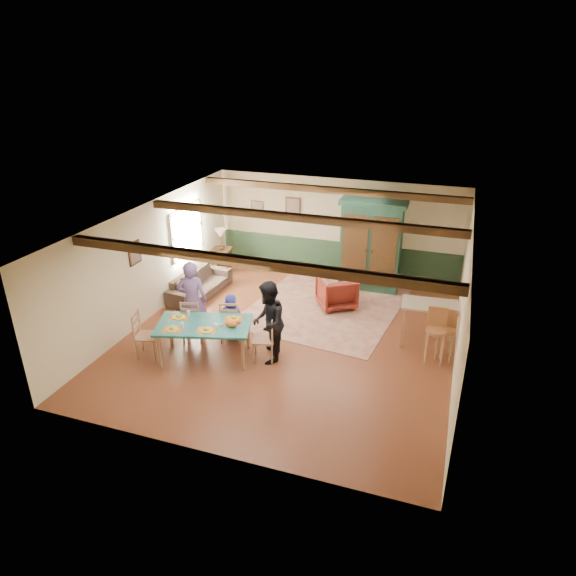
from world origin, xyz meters
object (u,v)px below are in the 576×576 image
(cat, at_px, (231,323))
(end_table, at_px, (222,259))
(dining_chair_far_left, at_px, (193,319))
(dining_chair_end_left, at_px, (147,335))
(person_woman, at_px, (268,322))
(armoire, at_px, (371,245))
(dining_chair_far_right, at_px, (231,320))
(sofa, at_px, (200,284))
(armchair, at_px, (336,292))
(bar_stool_right, at_px, (445,336))
(dining_table, at_px, (205,341))
(dining_chair_end_right, at_px, (263,338))
(counter_table, at_px, (427,324))
(person_man, at_px, (192,300))
(table_lamp, at_px, (221,239))
(bar_stool_left, at_px, (435,337))
(person_child, at_px, (231,317))

(cat, relative_size, end_table, 0.57)
(dining_chair_far_left, bearing_deg, dining_chair_end_left, 43.83)
(person_woman, relative_size, armoire, 0.72)
(dining_chair_far_right, height_order, armoire, armoire)
(sofa, bearing_deg, cat, -137.13)
(armchair, relative_size, bar_stool_right, 0.83)
(dining_chair_far_right, relative_size, end_table, 1.52)
(dining_table, distance_m, dining_chair_end_left, 1.20)
(dining_chair_far_right, relative_size, armoire, 0.41)
(person_woman, height_order, end_table, person_woman)
(dining_chair_end_left, distance_m, dining_chair_end_right, 2.40)
(dining_chair_end_left, relative_size, cat, 2.64)
(armoire, bearing_deg, bar_stool_right, -55.57)
(person_woman, relative_size, cat, 4.58)
(dining_table, relative_size, bar_stool_right, 1.79)
(sofa, relative_size, counter_table, 1.78)
(person_man, bearing_deg, table_lamp, -89.07)
(person_woman, height_order, cat, person_woman)
(dining_chair_far_left, distance_m, cat, 1.36)
(dining_table, xyz_separation_m, bar_stool_left, (4.46, 1.36, 0.18))
(armchair, bearing_deg, bar_stool_right, 115.49)
(person_child, height_order, bar_stool_left, bar_stool_left)
(armchair, bearing_deg, dining_chair_far_right, 19.92)
(person_child, distance_m, end_table, 4.04)
(person_man, relative_size, person_child, 1.72)
(dining_table, relative_size, person_woman, 1.09)
(dining_table, relative_size, dining_chair_far_left, 1.89)
(dining_table, height_order, dining_chair_end_left, dining_chair_end_left)
(dining_chair_end_right, relative_size, sofa, 0.48)
(dining_chair_far_right, bearing_deg, person_man, -5.71)
(dining_chair_end_right, xyz_separation_m, person_woman, (0.10, 0.03, 0.37))
(dining_chair_end_right, distance_m, person_woman, 0.38)
(dining_chair_far_right, bearing_deg, armoire, -137.31)
(sofa, bearing_deg, bar_stool_left, -98.74)
(armoire, xyz_separation_m, sofa, (-4.09, -1.87, -0.90))
(dining_chair_end_left, height_order, person_child, person_child)
(dining_chair_far_right, height_order, table_lamp, table_lamp)
(dining_chair_far_right, height_order, bar_stool_right, bar_stool_right)
(person_woman, relative_size, end_table, 2.63)
(bar_stool_right, bearing_deg, dining_chair_end_left, -158.27)
(counter_table, bearing_deg, table_lamp, 158.14)
(cat, bearing_deg, armoire, 51.24)
(table_lamp, bearing_deg, bar_stool_right, -24.33)
(dining_chair_far_left, height_order, cat, dining_chair_far_left)
(table_lamp, bearing_deg, end_table, 0.00)
(armchair, relative_size, table_lamp, 1.47)
(end_table, bearing_deg, bar_stool_right, -24.33)
(dining_table, relative_size, dining_chair_far_right, 1.89)
(dining_chair_end_left, distance_m, counter_table, 5.91)
(sofa, xyz_separation_m, counter_table, (5.83, -0.69, 0.18))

